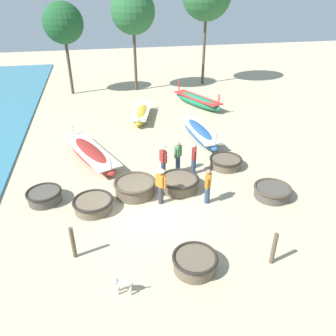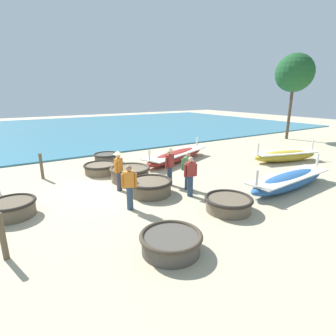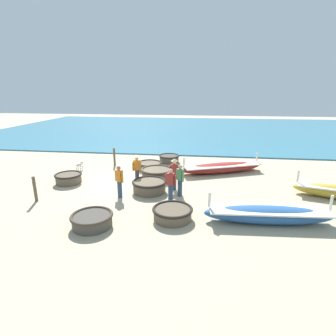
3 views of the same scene
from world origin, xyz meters
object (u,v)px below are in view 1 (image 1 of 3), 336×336
at_px(long_boat_ochre_hull, 91,153).
at_px(dog, 123,284).
at_px(fisherman_standing_right, 194,158).
at_px(fisherman_standing_left, 178,156).
at_px(fisherman_with_hat, 163,159).
at_px(coracle_tilted, 195,262).
at_px(tree_leftmost, 63,23).
at_px(tree_center, 133,12).
at_px(fisherman_by_coracle, 208,185).
at_px(mooring_post_mid_beach, 73,243).
at_px(coracle_far_left, 272,191).
at_px(coracle_nearest, 135,187).
at_px(long_boat_red_hull, 200,133).
at_px(long_boat_white_hull, 197,101).
at_px(coracle_upturned, 44,196).
at_px(long_boat_green_hull, 142,114).
at_px(mooring_post_inland, 274,249).
at_px(coracle_far_right, 226,162).
at_px(fisherman_hauling, 161,183).
at_px(coracle_weathered, 179,183).
at_px(coracle_front_right, 93,204).

relative_size(long_boat_ochre_hull, dog, 8.06).
distance_m(long_boat_ochre_hull, fisherman_standing_right, 5.49).
bearing_deg(fisherman_standing_left, fisherman_with_hat, -155.67).
height_order(coracle_tilted, tree_leftmost, tree_leftmost).
relative_size(long_boat_ochre_hull, tree_center, 0.68).
bearing_deg(long_boat_ochre_hull, fisherman_by_coracle, -47.64).
bearing_deg(mooring_post_mid_beach, coracle_far_left, 12.65).
relative_size(coracle_nearest, tree_leftmost, 0.26).
bearing_deg(long_boat_red_hull, long_boat_white_hull, 74.29).
bearing_deg(fisherman_with_hat, coracle_upturned, -170.06).
relative_size(long_boat_green_hull, mooring_post_inland, 3.54).
bearing_deg(coracle_tilted, coracle_far_right, 60.74).
height_order(coracle_far_right, long_boat_white_hull, long_boat_white_hull).
bearing_deg(fisherman_hauling, fisherman_standing_right, 45.77).
height_order(fisherman_hauling, fisherman_by_coracle, fisherman_hauling).
xyz_separation_m(coracle_far_left, fisherman_by_coracle, (-2.86, 0.19, 0.57)).
height_order(long_boat_green_hull, fisherman_hauling, fisherman_hauling).
height_order(coracle_upturned, long_boat_red_hull, long_boat_red_hull).
xyz_separation_m(tree_center, tree_leftmost, (-5.40, 0.08, -0.75)).
bearing_deg(coracle_weathered, long_boat_red_hull, 63.63).
bearing_deg(fisherman_standing_right, fisherman_by_coracle, -93.34).
height_order(coracle_weathered, long_boat_green_hull, long_boat_green_hull).
bearing_deg(long_boat_white_hull, coracle_far_left, -92.21).
height_order(long_boat_green_hull, dog, long_boat_green_hull).
bearing_deg(fisherman_standing_left, long_boat_green_hull, 94.70).
xyz_separation_m(coracle_front_right, fisherman_by_coracle, (4.63, -0.53, 0.56)).
bearing_deg(long_boat_red_hull, fisherman_standing_left, -121.82).
distance_m(coracle_far_left, long_boat_green_hull, 11.37).
relative_size(coracle_far_right, fisherman_hauling, 0.98).
distance_m(coracle_weathered, fisherman_standing_right, 1.65).
distance_m(coracle_nearest, dog, 5.28).
height_order(long_boat_ochre_hull, mooring_post_inland, mooring_post_inland).
height_order(coracle_far_right, tree_center, tree_center).
height_order(coracle_tilted, coracle_upturned, coracle_tilted).
xyz_separation_m(long_boat_red_hull, tree_leftmost, (-7.64, 11.27, 5.11)).
distance_m(coracle_upturned, fisherman_hauling, 4.91).
height_order(coracle_tilted, coracle_far_left, coracle_tilted).
relative_size(coracle_tilted, coracle_upturned, 1.01).
relative_size(dog, tree_center, 0.08).
bearing_deg(dog, coracle_tilted, 10.82).
bearing_deg(coracle_far_right, dog, -131.11).
height_order(long_boat_green_hull, mooring_post_inland, mooring_post_inland).
bearing_deg(fisherman_hauling, coracle_nearest, 136.08).
xyz_separation_m(coracle_weathered, tree_leftmost, (-5.06, 16.46, 5.14)).
relative_size(long_boat_ochre_hull, mooring_post_mid_beach, 4.47).
distance_m(long_boat_ochre_hull, fisherman_by_coracle, 6.91).
height_order(coracle_weathered, mooring_post_mid_beach, mooring_post_mid_beach).
relative_size(mooring_post_mid_beach, tree_leftmost, 0.17).
relative_size(coracle_front_right, fisherman_standing_right, 1.04).
xyz_separation_m(fisherman_with_hat, mooring_post_mid_beach, (-3.97, -4.51, -0.35)).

